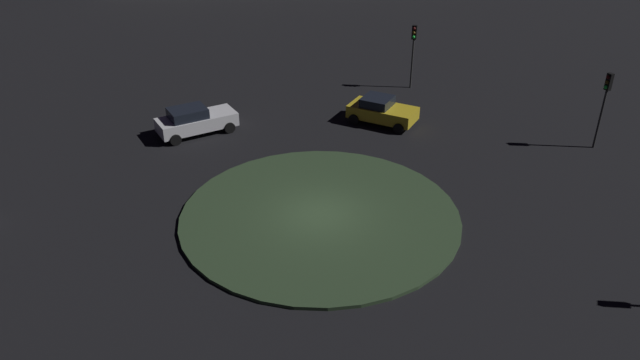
% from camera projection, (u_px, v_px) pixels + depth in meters
% --- Properties ---
extents(ground_plane, '(118.68, 118.68, 0.00)m').
position_uv_depth(ground_plane, '(320.00, 217.00, 27.24)').
color(ground_plane, black).
extents(roundabout_island, '(12.38, 12.38, 0.15)m').
position_uv_depth(roundabout_island, '(320.00, 215.00, 27.20)').
color(roundabout_island, '#2D4228').
rests_on(roundabout_island, ground_plane).
extents(car_white, '(3.56, 4.69, 1.60)m').
position_uv_depth(car_white, '(195.00, 120.00, 34.40)').
color(car_white, white).
rests_on(car_white, ground_plane).
extents(car_yellow, '(3.58, 4.29, 1.54)m').
position_uv_depth(car_yellow, '(382.00, 110.00, 35.72)').
color(car_yellow, gold).
rests_on(car_yellow, ground_plane).
extents(traffic_light_north, '(0.36, 0.39, 4.20)m').
position_uv_depth(traffic_light_north, '(605.00, 96.00, 31.78)').
color(traffic_light_north, '#2D2D2D').
rests_on(traffic_light_north, ground_plane).
extents(traffic_light_northwest, '(0.39, 0.36, 4.19)m').
position_uv_depth(traffic_light_northwest, '(413.00, 44.00, 39.61)').
color(traffic_light_northwest, '#2D2D2D').
rests_on(traffic_light_northwest, ground_plane).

